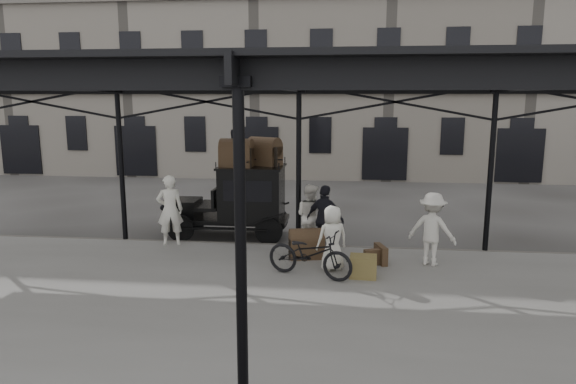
% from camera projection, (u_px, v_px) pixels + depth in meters
% --- Properties ---
extents(ground, '(120.00, 120.00, 0.00)m').
position_uv_depth(ground, '(291.00, 274.00, 12.29)').
color(ground, '#383533').
rests_on(ground, ground).
extents(platform, '(28.00, 8.00, 0.15)m').
position_uv_depth(platform, '(280.00, 304.00, 10.33)').
color(platform, slate).
rests_on(platform, ground).
extents(canopy, '(22.50, 9.00, 4.74)m').
position_uv_depth(canopy, '(282.00, 75.00, 9.77)').
color(canopy, black).
rests_on(canopy, ground).
extents(building_frontage, '(64.00, 8.00, 14.00)m').
position_uv_depth(building_frontage, '(325.00, 45.00, 28.60)').
color(building_frontage, slate).
rests_on(building_frontage, ground).
extents(taxi, '(3.65, 1.55, 2.18)m').
position_uv_depth(taxi, '(242.00, 198.00, 15.32)').
color(taxi, black).
rests_on(taxi, ground).
extents(porter_left, '(0.82, 0.67, 1.95)m').
position_uv_depth(porter_left, '(170.00, 210.00, 14.07)').
color(porter_left, silver).
rests_on(porter_left, platform).
extents(porter_midleft, '(1.07, 1.02, 1.73)m').
position_uv_depth(porter_midleft, '(310.00, 216.00, 13.83)').
color(porter_midleft, silver).
rests_on(porter_midleft, platform).
extents(porter_centre, '(0.89, 0.76, 1.55)m').
position_uv_depth(porter_centre, '(332.00, 238.00, 12.01)').
color(porter_centre, silver).
rests_on(porter_centre, platform).
extents(porter_official, '(1.14, 0.84, 1.80)m').
position_uv_depth(porter_official, '(325.00, 220.00, 13.28)').
color(porter_official, black).
rests_on(porter_official, platform).
extents(porter_right, '(1.32, 1.08, 1.78)m').
position_uv_depth(porter_right, '(432.00, 229.00, 12.36)').
color(porter_right, beige).
rests_on(porter_right, platform).
extents(bicycle, '(2.17, 1.37, 1.08)m').
position_uv_depth(bicycle, '(310.00, 254.00, 11.59)').
color(bicycle, black).
rests_on(bicycle, platform).
extents(porter_roof, '(0.68, 0.80, 1.43)m').
position_uv_depth(porter_roof, '(239.00, 142.00, 14.92)').
color(porter_roof, black).
rests_on(porter_roof, taxi).
extents(steamer_trunk_roof_near, '(0.97, 0.64, 0.68)m').
position_uv_depth(steamer_trunk_roof_near, '(236.00, 155.00, 14.85)').
color(steamer_trunk_roof_near, '#4C3A23').
rests_on(steamer_trunk_roof_near, taxi).
extents(steamer_trunk_roof_far, '(1.11, 0.94, 0.69)m').
position_uv_depth(steamer_trunk_roof_far, '(264.00, 153.00, 15.20)').
color(steamer_trunk_roof_far, '#4C3A23').
rests_on(steamer_trunk_roof_far, taxi).
extents(steamer_trunk_platform, '(0.96, 0.71, 0.63)m').
position_uv_depth(steamer_trunk_platform, '(306.00, 245.00, 13.01)').
color(steamer_trunk_platform, '#4C3A23').
rests_on(steamer_trunk_platform, platform).
extents(wicker_hamper, '(0.62, 0.48, 0.50)m').
position_uv_depth(wicker_hamper, '(363.00, 266.00, 11.61)').
color(wicker_hamper, olive).
rests_on(wicker_hamper, platform).
extents(suitcase_upright, '(0.32, 0.62, 0.45)m').
position_uv_depth(suitcase_upright, '(381.00, 254.00, 12.59)').
color(suitcase_upright, '#4C3A23').
rests_on(suitcase_upright, platform).
extents(suitcase_flat, '(0.61, 0.39, 0.40)m').
position_uv_depth(suitcase_flat, '(376.00, 257.00, 12.46)').
color(suitcase_flat, '#4C3A23').
rests_on(suitcase_flat, platform).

